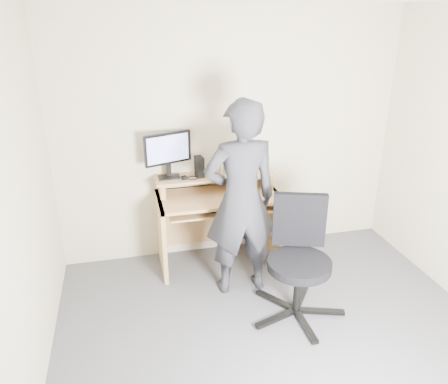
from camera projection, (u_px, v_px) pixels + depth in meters
name	position (u px, v px, depth m)	size (l,w,h in m)	color
ground	(288.00, 357.00, 3.30)	(3.50, 3.50, 0.00)	#525257
back_wall	(231.00, 136.00, 4.39)	(3.50, 0.02, 2.50)	#BDAD96
desk	(217.00, 211.00, 4.42)	(1.20, 0.60, 0.91)	tan
monitor	(168.00, 151.00, 4.16)	(0.46, 0.19, 0.45)	black
external_drive	(199.00, 167.00, 4.27)	(0.07, 0.13, 0.20)	black
travel_mug	(223.00, 166.00, 4.31)	(0.08, 0.08, 0.19)	silver
smartphone	(233.00, 174.00, 4.36)	(0.07, 0.13, 0.01)	black
charger	(184.00, 178.00, 4.21)	(0.04, 0.04, 0.04)	black
headphones	(202.00, 172.00, 4.38)	(0.16, 0.16, 0.02)	silver
keyboard	(211.00, 208.00, 4.20)	(0.46, 0.18, 0.03)	black
mouse	(244.00, 195.00, 4.22)	(0.10, 0.06, 0.04)	black
office_chair	(299.00, 254.00, 3.63)	(0.80, 0.76, 1.00)	black
person	(241.00, 200.00, 3.80)	(0.65, 0.43, 1.79)	black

